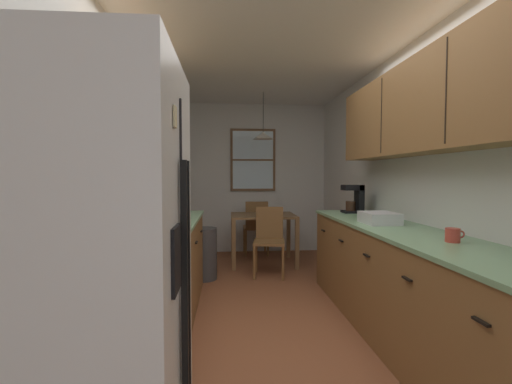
{
  "coord_description": "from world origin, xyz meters",
  "views": [
    {
      "loc": [
        -0.4,
        -2.58,
        1.33
      ],
      "look_at": [
        -0.07,
        1.47,
        1.14
      ],
      "focal_mm": 25.1,
      "sensor_mm": 36.0,
      "label": 1
    }
  ],
  "objects_px": {
    "dining_chair_far": "(256,225)",
    "table_serving_bowl": "(264,212)",
    "dining_chair_near": "(269,237)",
    "trash_bin": "(204,254)",
    "refrigerator": "(82,298)",
    "mug_spare": "(453,235)",
    "stove_range": "(122,327)",
    "coffee_maker": "(355,198)",
    "dining_table": "(263,222)",
    "microwave_over_range": "(97,113)",
    "storage_canister": "(142,223)",
    "dish_rack": "(379,218)"
  },
  "relations": [
    {
      "from": "stove_range",
      "to": "dining_chair_far",
      "type": "height_order",
      "value": "stove_range"
    },
    {
      "from": "mug_spare",
      "to": "table_serving_bowl",
      "type": "height_order",
      "value": "mug_spare"
    },
    {
      "from": "refrigerator",
      "to": "dining_table",
      "type": "xyz_separation_m",
      "value": [
        1.07,
        3.93,
        -0.25
      ]
    },
    {
      "from": "microwave_over_range",
      "to": "dish_rack",
      "type": "distance_m",
      "value": 2.4
    },
    {
      "from": "stove_range",
      "to": "trash_bin",
      "type": "bearing_deg",
      "value": 83.33
    },
    {
      "from": "trash_bin",
      "to": "dish_rack",
      "type": "height_order",
      "value": "dish_rack"
    },
    {
      "from": "table_serving_bowl",
      "to": "microwave_over_range",
      "type": "bearing_deg",
      "value": -111.06
    },
    {
      "from": "stove_range",
      "to": "storage_canister",
      "type": "xyz_separation_m",
      "value": [
        -0.01,
        0.53,
        0.52
      ]
    },
    {
      "from": "refrigerator",
      "to": "mug_spare",
      "type": "height_order",
      "value": "refrigerator"
    },
    {
      "from": "dining_chair_far",
      "to": "trash_bin",
      "type": "relative_size",
      "value": 1.37
    },
    {
      "from": "dining_table",
      "to": "dining_chair_near",
      "type": "relative_size",
      "value": 1.05
    },
    {
      "from": "trash_bin",
      "to": "dining_chair_far",
      "type": "bearing_deg",
      "value": 59.48
    },
    {
      "from": "refrigerator",
      "to": "storage_canister",
      "type": "height_order",
      "value": "refrigerator"
    },
    {
      "from": "microwave_over_range",
      "to": "storage_canister",
      "type": "height_order",
      "value": "microwave_over_range"
    },
    {
      "from": "table_serving_bowl",
      "to": "trash_bin",
      "type": "bearing_deg",
      "value": -139.2
    },
    {
      "from": "microwave_over_range",
      "to": "table_serving_bowl",
      "type": "height_order",
      "value": "microwave_over_range"
    },
    {
      "from": "dining_chair_far",
      "to": "storage_canister",
      "type": "height_order",
      "value": "storage_canister"
    },
    {
      "from": "refrigerator",
      "to": "dish_rack",
      "type": "xyz_separation_m",
      "value": [
        1.88,
        1.7,
        0.07
      ]
    },
    {
      "from": "dining_chair_far",
      "to": "storage_canister",
      "type": "relative_size",
      "value": 4.81
    },
    {
      "from": "coffee_maker",
      "to": "stove_range",
      "type": "bearing_deg",
      "value": -136.78
    },
    {
      "from": "microwave_over_range",
      "to": "trash_bin",
      "type": "xyz_separation_m",
      "value": [
        0.41,
        2.52,
        -1.34
      ]
    },
    {
      "from": "coffee_maker",
      "to": "dish_rack",
      "type": "distance_m",
      "value": 0.92
    },
    {
      "from": "stove_range",
      "to": "dining_chair_far",
      "type": "distance_m",
      "value": 3.98
    },
    {
      "from": "dining_chair_near",
      "to": "dining_chair_far",
      "type": "relative_size",
      "value": 1.0
    },
    {
      "from": "storage_canister",
      "to": "refrigerator",
      "type": "bearing_deg",
      "value": -87.0
    },
    {
      "from": "microwave_over_range",
      "to": "storage_canister",
      "type": "bearing_deg",
      "value": 78.46
    },
    {
      "from": "dining_table",
      "to": "trash_bin",
      "type": "relative_size",
      "value": 1.44
    },
    {
      "from": "stove_range",
      "to": "coffee_maker",
      "type": "xyz_separation_m",
      "value": [
        2.05,
        1.93,
        0.6
      ]
    },
    {
      "from": "stove_range",
      "to": "table_serving_bowl",
      "type": "distance_m",
      "value": 3.45
    },
    {
      "from": "stove_range",
      "to": "refrigerator",
      "type": "bearing_deg",
      "value": -85.17
    },
    {
      "from": "dining_table",
      "to": "coffee_maker",
      "type": "distance_m",
      "value": 1.67
    },
    {
      "from": "refrigerator",
      "to": "mug_spare",
      "type": "relative_size",
      "value": 13.85
    },
    {
      "from": "coffee_maker",
      "to": "mug_spare",
      "type": "bearing_deg",
      "value": -90.34
    },
    {
      "from": "refrigerator",
      "to": "storage_canister",
      "type": "xyz_separation_m",
      "value": [
        -0.06,
        1.22,
        0.12
      ]
    },
    {
      "from": "storage_canister",
      "to": "dining_chair_near",
      "type": "bearing_deg",
      "value": 61.44
    },
    {
      "from": "trash_bin",
      "to": "storage_canister",
      "type": "height_order",
      "value": "storage_canister"
    },
    {
      "from": "refrigerator",
      "to": "dining_table",
      "type": "bearing_deg",
      "value": 74.77
    },
    {
      "from": "dish_rack",
      "to": "microwave_over_range",
      "type": "bearing_deg",
      "value": -153.66
    },
    {
      "from": "refrigerator",
      "to": "microwave_over_range",
      "type": "xyz_separation_m",
      "value": [
        -0.17,
        0.69,
        0.79
      ]
    },
    {
      "from": "dining_table",
      "to": "mug_spare",
      "type": "bearing_deg",
      "value": -73.72
    },
    {
      "from": "microwave_over_range",
      "to": "dining_chair_near",
      "type": "xyz_separation_m",
      "value": [
        1.26,
        2.65,
        -1.17
      ]
    },
    {
      "from": "dining_chair_far",
      "to": "table_serving_bowl",
      "type": "relative_size",
      "value": 4.55
    },
    {
      "from": "mug_spare",
      "to": "dish_rack",
      "type": "height_order",
      "value": "dish_rack"
    },
    {
      "from": "dining_chair_near",
      "to": "trash_bin",
      "type": "bearing_deg",
      "value": -170.82
    },
    {
      "from": "trash_bin",
      "to": "coffee_maker",
      "type": "bearing_deg",
      "value": -18.58
    },
    {
      "from": "trash_bin",
      "to": "coffee_maker",
      "type": "relative_size",
      "value": 2.07
    },
    {
      "from": "coffee_maker",
      "to": "trash_bin",
      "type": "bearing_deg",
      "value": 161.42
    },
    {
      "from": "refrigerator",
      "to": "coffee_maker",
      "type": "bearing_deg",
      "value": 52.69
    },
    {
      "from": "trash_bin",
      "to": "mug_spare",
      "type": "bearing_deg",
      "value": -53.84
    },
    {
      "from": "dining_table",
      "to": "storage_canister",
      "type": "relative_size",
      "value": 5.06
    }
  ]
}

